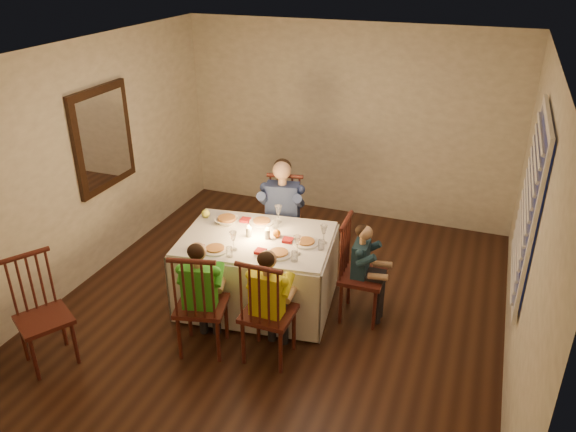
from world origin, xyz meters
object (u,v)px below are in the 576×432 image
at_px(chair_near_right, 269,356).
at_px(child_teal, 360,316).
at_px(serving_bowl, 227,221).
at_px(chair_adult, 282,264).
at_px(dining_table, 257,257).
at_px(adult, 282,264).
at_px(chair_extra, 54,361).
at_px(child_yellow, 269,356).
at_px(child_green, 205,348).
at_px(chair_near_left, 205,348).
at_px(chair_end, 360,316).

bearing_deg(chair_near_right, child_teal, -125.07).
distance_m(child_teal, serving_bowl, 1.70).
bearing_deg(chair_adult, serving_bowl, -130.25).
height_order(dining_table, adult, dining_table).
height_order(chair_extra, child_yellow, child_yellow).
distance_m(chair_adult, chair_near_right, 1.66).
bearing_deg(child_green, dining_table, -116.29).
bearing_deg(chair_extra, serving_bowl, 1.22).
distance_m(chair_adult, child_yellow, 1.66).
relative_size(child_green, child_teal, 1.09).
bearing_deg(child_teal, chair_extra, 122.43).
bearing_deg(chair_extra, chair_adult, 1.38).
relative_size(adult, child_green, 1.16).
xyz_separation_m(dining_table, serving_bowl, (-0.42, 0.18, 0.26)).
xyz_separation_m(child_green, child_teal, (1.26, 1.01, 0.00)).
xyz_separation_m(dining_table, chair_adult, (-0.05, 0.84, -0.57)).
bearing_deg(child_yellow, adult, -72.95).
relative_size(chair_near_left, child_teal, 1.04).
bearing_deg(serving_bowl, dining_table, -23.42).
distance_m(chair_extra, adult, 2.71).
distance_m(dining_table, serving_bowl, 0.53).
distance_m(chair_adult, child_teal, 1.31).
bearing_deg(chair_end, chair_adult, 57.03).
distance_m(chair_adult, chair_near_left, 1.70).
bearing_deg(serving_bowl, child_yellow, -47.50).
distance_m(child_green, serving_bowl, 1.34).
xyz_separation_m(child_teal, serving_bowl, (-1.49, 0.02, 0.83)).
height_order(dining_table, chair_extra, dining_table).
xyz_separation_m(chair_extra, child_yellow, (1.83, 0.77, 0.00)).
relative_size(chair_end, adult, 0.82).
xyz_separation_m(chair_near_left, child_green, (0.00, 0.00, 0.00)).
relative_size(chair_extra, child_teal, 1.01).
bearing_deg(chair_adult, child_green, -105.46).
distance_m(chair_near_right, child_teal, 1.11).
xyz_separation_m(dining_table, child_yellow, (0.43, -0.75, -0.57)).
bearing_deg(chair_near_left, child_yellow, 175.97).
distance_m(chair_near_right, child_green, 0.63).
distance_m(chair_adult, chair_extra, 2.71).
xyz_separation_m(chair_end, serving_bowl, (-1.49, 0.02, 0.83)).
xyz_separation_m(dining_table, child_teal, (1.07, 0.16, -0.57)).
distance_m(chair_near_right, adult, 1.66).
height_order(chair_near_left, child_yellow, child_yellow).
xyz_separation_m(chair_near_left, serving_bowl, (-0.23, 1.03, 0.83)).
bearing_deg(chair_adult, child_teal, -42.11).
bearing_deg(serving_bowl, adult, 60.52).
relative_size(chair_near_right, child_green, 0.95).
relative_size(chair_adult, chair_near_left, 1.00).
xyz_separation_m(chair_extra, child_green, (1.21, 0.66, 0.00)).
relative_size(dining_table, child_yellow, 1.47).
bearing_deg(child_teal, chair_near_left, 127.17).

